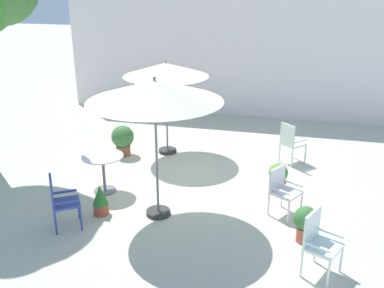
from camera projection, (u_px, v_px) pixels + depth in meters
ground_plane at (190, 179)px, 9.39m from camera, size 60.00×60.00×0.00m
villa_facade at (231, 54)px, 13.26m from camera, size 10.40×0.30×3.80m
patio_umbrella_0 at (166, 71)px, 10.12m from camera, size 2.01×2.01×2.28m
patio_umbrella_1 at (155, 92)px, 7.17m from camera, size 2.30×2.30×2.55m
cafe_table_0 at (103, 167)px, 8.66m from camera, size 0.81×0.81×0.77m
patio_chair_0 at (282, 188)px, 7.85m from camera, size 0.62×0.63×0.88m
patio_chair_1 at (291, 141)px, 10.01m from camera, size 0.64×0.64×0.97m
patio_chair_2 at (318, 239)px, 6.22m from camera, size 0.60×0.64×0.97m
patio_chair_3 at (60, 199)px, 7.36m from camera, size 0.62×0.61×0.97m
potted_plant_0 at (123, 139)px, 10.53m from camera, size 0.56×0.54×0.74m
potted_plant_1 at (100, 200)px, 7.89m from camera, size 0.29×0.29×0.58m
potted_plant_2 at (305, 222)px, 7.04m from camera, size 0.40×0.40×0.62m
potted_plant_3 at (278, 176)px, 8.82m from camera, size 0.39×0.39×0.57m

